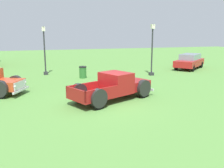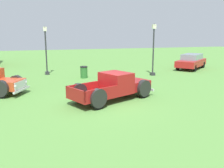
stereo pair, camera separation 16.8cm
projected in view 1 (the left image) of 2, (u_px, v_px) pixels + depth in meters
ground_plane at (106, 103)px, 13.24m from camera, size 80.00×80.00×0.00m
pickup_truck_foreground at (117, 86)px, 13.86m from camera, size 5.16×3.62×1.49m
sedan_distant_a at (190, 61)px, 25.08m from camera, size 4.56×4.22×1.48m
lamp_post_near at (45, 50)px, 21.37m from camera, size 0.36×0.36×4.13m
lamp_post_far at (152, 49)px, 21.05m from camera, size 0.36×0.36×4.32m
trash_can at (83, 72)px, 20.16m from camera, size 0.59×0.59×0.95m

